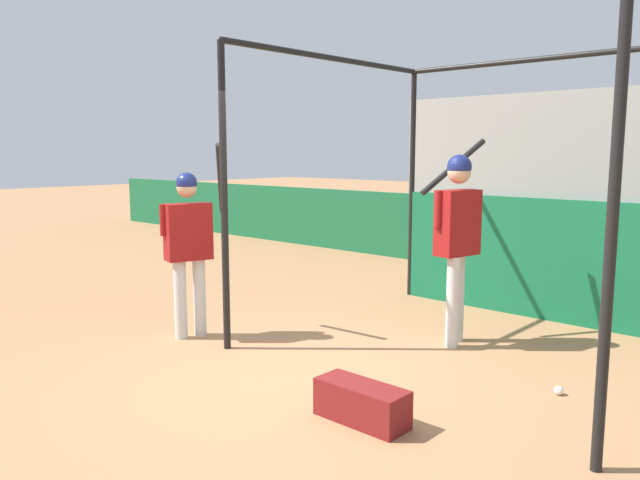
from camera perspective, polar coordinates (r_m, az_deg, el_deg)
The scene contains 8 objects.
ground_plane at distance 5.53m, azimuth -3.39°, elevation -12.44°, with size 60.00×60.00×0.00m, color #A8754C.
outfield_wall at distance 10.14m, azimuth 20.51°, elevation -0.03°, with size 24.00×0.12×1.19m.
bleacher_section at distance 11.62m, azimuth 23.81°, elevation 4.91°, with size 5.40×3.20×2.87m.
batting_cage at distance 7.10m, azimuth 17.74°, elevation 2.17°, with size 3.62×3.26×3.00m.
player_batter at distance 6.33m, azimuth 12.44°, elevation 1.00°, with size 0.60×0.98×2.07m.
player_waiting at distance 6.59m, azimuth -11.87°, elevation 0.12°, with size 0.51×0.82×2.02m.
equipment_bag at distance 4.66m, azimuth 3.83°, elevation -14.65°, with size 0.70×0.28×0.28m.
baseball at distance 5.49m, azimuth 20.98°, elevation -12.72°, with size 0.07×0.07×0.07m.
Camera 1 is at (3.72, -3.60, 1.94)m, focal length 35.00 mm.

